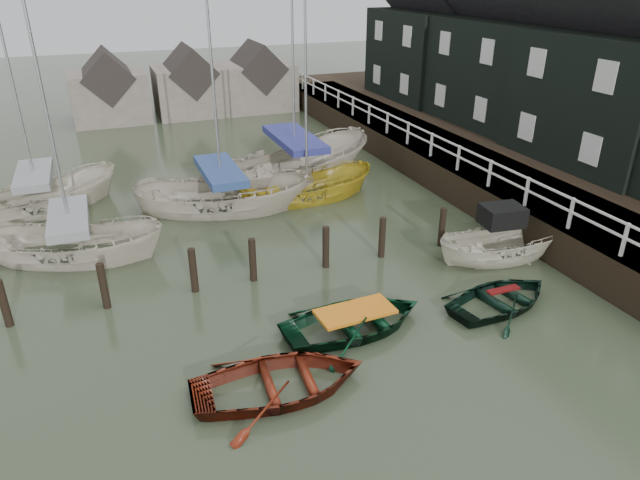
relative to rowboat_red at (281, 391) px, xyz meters
name	(u,v)px	position (x,y,z in m)	size (l,w,h in m)	color
ground	(326,323)	(2.00, 2.21, 0.00)	(120.00, 120.00, 0.00)	#2E3622
pier	(434,157)	(11.48, 12.21, 0.71)	(3.04, 32.00, 2.70)	black
land_strip	(527,159)	(17.00, 12.21, 0.00)	(14.00, 38.00, 1.50)	black
quay_houses	(567,44)	(16.99, 10.86, 5.68)	(6.52, 28.14, 10.01)	black
mooring_pilings	(256,265)	(0.89, 5.21, 0.50)	(13.72, 0.22, 1.80)	black
far_sheds	(188,86)	(2.83, 28.21, 1.86)	(14.00, 4.08, 4.39)	#665B51
rowboat_red	(281,391)	(0.00, 0.00, 0.00)	(2.86, 4.01, 0.83)	#5D1B0D
rowboat_green	(355,330)	(2.59, 1.63, 0.00)	(2.84, 3.97, 0.82)	black
rowboat_dkgreen	(501,305)	(6.99, 1.20, 0.00)	(2.49, 3.49, 0.72)	black
motorboat	(500,256)	(8.80, 3.63, 0.09)	(4.64, 2.21, 2.66)	beige
sailboat_a	(76,255)	(-4.31, 8.91, 0.06)	(6.48, 4.38, 10.32)	beige
sailboat_b	(223,207)	(1.19, 11.25, 0.06)	(7.38, 4.65, 12.18)	beige
sailboat_c	(307,198)	(4.73, 11.14, 0.01)	(5.87, 2.33, 10.40)	gold
sailboat_d	(295,178)	(5.07, 13.61, 0.06)	(8.80, 5.42, 12.47)	beige
sailboat_e	(41,209)	(-5.58, 13.76, 0.06)	(6.81, 4.35, 10.52)	beige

